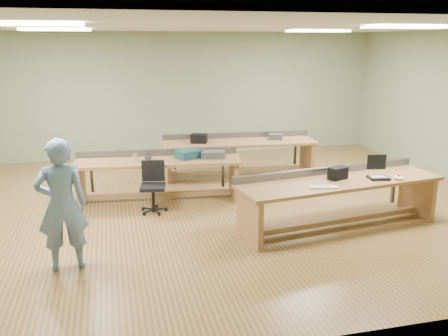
{
  "coord_description": "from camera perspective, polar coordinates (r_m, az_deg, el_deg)",
  "views": [
    {
      "loc": [
        -1.67,
        -7.66,
        2.78
      ],
      "look_at": [
        0.05,
        -0.6,
        0.83
      ],
      "focal_mm": 38.0,
      "sensor_mm": 36.0,
      "label": 1
    }
  ],
  "objects": [
    {
      "name": "wall_front",
      "position": [
        4.22,
        10.36,
        -2.89
      ],
      "size": [
        10.0,
        0.04,
        3.0
      ],
      "primitive_type": "cube",
      "color": "gray",
      "rests_on": "floor"
    },
    {
      "name": "fluor_panels",
      "position": [
        7.84,
        -1.43,
        16.42
      ],
      "size": [
        6.2,
        3.5,
        0.03
      ],
      "color": "white",
      "rests_on": "ceiling"
    },
    {
      "name": "workbench_front",
      "position": [
        7.44,
        13.61,
        -2.73
      ],
      "size": [
        3.3,
        1.28,
        0.86
      ],
      "rotation": [
        0.0,
        0.0,
        0.13
      ],
      "color": "#9C6541",
      "rests_on": "floor"
    },
    {
      "name": "drinks_can",
      "position": [
        8.37,
        -10.63,
        1.21
      ],
      "size": [
        0.08,
        0.08,
        0.13
      ],
      "primitive_type": "cylinder",
      "rotation": [
        0.0,
        0.0,
        0.14
      ],
      "color": "silver",
      "rests_on": "workbench_mid"
    },
    {
      "name": "parts_bin_teal",
      "position": [
        8.5,
        -4.3,
        1.68
      ],
      "size": [
        0.5,
        0.45,
        0.14
      ],
      "primitive_type": "cube",
      "rotation": [
        0.0,
        0.0,
        0.42
      ],
      "color": "#133940",
      "rests_on": "workbench_mid"
    },
    {
      "name": "keyboard",
      "position": [
        6.91,
        11.9,
        -2.27
      ],
      "size": [
        0.42,
        0.22,
        0.02
      ],
      "primitive_type": "cube",
      "rotation": [
        0.0,
        0.0,
        -0.22
      ],
      "color": "beige",
      "rests_on": "workbench_front"
    },
    {
      "name": "workbench_mid",
      "position": [
        8.53,
        -7.91,
        -0.22
      ],
      "size": [
        2.98,
        1.07,
        0.86
      ],
      "rotation": [
        0.0,
        0.0,
        -0.1
      ],
      "color": "#9C6541",
      "rests_on": "floor"
    },
    {
      "name": "laptop_screen",
      "position": [
        7.63,
        17.88,
        0.68
      ],
      "size": [
        0.3,
        0.06,
        0.23
      ],
      "primitive_type": "cube",
      "rotation": [
        0.0,
        0.0,
        -0.15
      ],
      "color": "black",
      "rests_on": "laptop_base"
    },
    {
      "name": "ceiling",
      "position": [
        7.84,
        -1.43,
        16.64
      ],
      "size": [
        10.0,
        10.0,
        0.0
      ],
      "primitive_type": "plane",
      "color": "silver",
      "rests_on": "wall_back"
    },
    {
      "name": "mug",
      "position": [
        8.42,
        -9.15,
        1.28
      ],
      "size": [
        0.16,
        0.16,
        0.11
      ],
      "primitive_type": "imported",
      "rotation": [
        0.0,
        0.0,
        -0.22
      ],
      "color": "#38383A",
      "rests_on": "workbench_mid"
    },
    {
      "name": "person",
      "position": [
        6.14,
        -18.94,
        -4.24
      ],
      "size": [
        0.65,
        0.47,
        1.68
      ],
      "primitive_type": "imported",
      "rotation": [
        0.0,
        0.0,
        3.25
      ],
      "color": "#6577A5",
      "rests_on": "floor"
    },
    {
      "name": "laptop_base",
      "position": [
        7.58,
        18.09,
        -1.14
      ],
      "size": [
        0.33,
        0.29,
        0.03
      ],
      "primitive_type": "cube",
      "rotation": [
        0.0,
        0.0,
        -0.15
      ],
      "color": "black",
      "rests_on": "workbench_front"
    },
    {
      "name": "trackball_mouse",
      "position": [
        7.64,
        20.27,
        -1.07
      ],
      "size": [
        0.14,
        0.17,
        0.07
      ],
      "primitive_type": "ellipsoid",
      "rotation": [
        0.0,
        0.0,
        0.07
      ],
      "color": "white",
      "rests_on": "workbench_front"
    },
    {
      "name": "floor",
      "position": [
        8.31,
        -1.3,
        -4.5
      ],
      "size": [
        10.0,
        10.0,
        0.0
      ],
      "primitive_type": "plane",
      "color": "olive",
      "rests_on": "ground"
    },
    {
      "name": "workbench_back",
      "position": [
        10.01,
        1.85,
        2.25
      ],
      "size": [
        3.24,
        1.08,
        0.86
      ],
      "rotation": [
        0.0,
        0.0,
        -0.07
      ],
      "color": "#9C6541",
      "rests_on": "floor"
    },
    {
      "name": "wall_back",
      "position": [
        11.84,
        -5.56,
        8.77
      ],
      "size": [
        10.0,
        0.04,
        3.0
      ],
      "primitive_type": "cube",
      "color": "gray",
      "rests_on": "floor"
    },
    {
      "name": "parts_bin_grey",
      "position": [
        8.53,
        -1.33,
        1.67
      ],
      "size": [
        0.47,
        0.35,
        0.12
      ],
      "primitive_type": "cube",
      "rotation": [
        0.0,
        0.0,
        -0.19
      ],
      "color": "#38383A",
      "rests_on": "workbench_mid"
    },
    {
      "name": "task_chair",
      "position": [
        8.02,
        -8.5,
        -3.06
      ],
      "size": [
        0.53,
        0.53,
        0.85
      ],
      "rotation": [
        0.0,
        0.0,
        -0.17
      ],
      "color": "black",
      "rests_on": "floor"
    },
    {
      "name": "tray_back",
      "position": [
        10.17,
        6.21,
        3.78
      ],
      "size": [
        0.34,
        0.3,
        0.12
      ],
      "primitive_type": "cube",
      "rotation": [
        0.0,
        0.0,
        -0.32
      ],
      "color": "#38383A",
      "rests_on": "workbench_back"
    },
    {
      "name": "camera_bag",
      "position": [
        7.38,
        13.53,
        -0.6
      ],
      "size": [
        0.32,
        0.26,
        0.19
      ],
      "primitive_type": "cube",
      "rotation": [
        0.0,
        0.0,
        0.34
      ],
      "color": "black",
      "rests_on": "workbench_front"
    },
    {
      "name": "storage_box_back",
      "position": [
        9.78,
        -3.02,
        3.58
      ],
      "size": [
        0.38,
        0.33,
        0.18
      ],
      "primitive_type": "cube",
      "rotation": [
        0.0,
        0.0,
        -0.39
      ],
      "color": "black",
      "rests_on": "workbench_back"
    }
  ]
}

